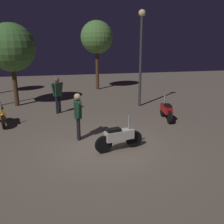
{
  "coord_description": "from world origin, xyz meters",
  "views": [
    {
      "loc": [
        -1.47,
        -7.41,
        3.32
      ],
      "look_at": [
        0.46,
        0.68,
        1.0
      ],
      "focal_mm": 39.36,
      "sensor_mm": 36.0,
      "label": 1
    }
  ],
  "objects_px": {
    "person_bystander_far": "(78,113)",
    "motorcycle_red_parked_left": "(166,110)",
    "motorcycle_orange_parked_right": "(1,115)",
    "streetlamp_near": "(141,47)",
    "motorcycle_white_foreground": "(119,137)",
    "person_rider_beside": "(58,92)"
  },
  "relations": [
    {
      "from": "person_rider_beside",
      "to": "streetlamp_near",
      "type": "height_order",
      "value": "streetlamp_near"
    },
    {
      "from": "motorcycle_red_parked_left",
      "to": "streetlamp_near",
      "type": "relative_size",
      "value": 0.33
    },
    {
      "from": "motorcycle_white_foreground",
      "to": "person_bystander_far",
      "type": "xyz_separation_m",
      "value": [
        -1.17,
        1.21,
        0.56
      ]
    },
    {
      "from": "streetlamp_near",
      "to": "motorcycle_white_foreground",
      "type": "bearing_deg",
      "value": -115.85
    },
    {
      "from": "motorcycle_red_parked_left",
      "to": "person_rider_beside",
      "type": "relative_size",
      "value": 0.93
    },
    {
      "from": "motorcycle_white_foreground",
      "to": "motorcycle_orange_parked_right",
      "type": "distance_m",
      "value": 5.5
    },
    {
      "from": "motorcycle_red_parked_left",
      "to": "motorcycle_orange_parked_right",
      "type": "relative_size",
      "value": 1.02
    },
    {
      "from": "motorcycle_red_parked_left",
      "to": "motorcycle_orange_parked_right",
      "type": "height_order",
      "value": "same"
    },
    {
      "from": "motorcycle_red_parked_left",
      "to": "motorcycle_orange_parked_right",
      "type": "bearing_deg",
      "value": 91.76
    },
    {
      "from": "motorcycle_white_foreground",
      "to": "person_rider_beside",
      "type": "distance_m",
      "value": 5.25
    },
    {
      "from": "motorcycle_white_foreground",
      "to": "person_bystander_far",
      "type": "height_order",
      "value": "person_bystander_far"
    },
    {
      "from": "motorcycle_red_parked_left",
      "to": "motorcycle_orange_parked_right",
      "type": "xyz_separation_m",
      "value": [
        -7.07,
        0.93,
        0.0
      ]
    },
    {
      "from": "motorcycle_white_foreground",
      "to": "motorcycle_orange_parked_right",
      "type": "height_order",
      "value": "same"
    },
    {
      "from": "motorcycle_red_parked_left",
      "to": "person_bystander_far",
      "type": "height_order",
      "value": "person_bystander_far"
    },
    {
      "from": "person_bystander_far",
      "to": "streetlamp_near",
      "type": "height_order",
      "value": "streetlamp_near"
    },
    {
      "from": "motorcycle_white_foreground",
      "to": "motorcycle_red_parked_left",
      "type": "distance_m",
      "value": 3.93
    },
    {
      "from": "streetlamp_near",
      "to": "motorcycle_orange_parked_right",
      "type": "bearing_deg",
      "value": -165.26
    },
    {
      "from": "person_rider_beside",
      "to": "person_bystander_far",
      "type": "height_order",
      "value": "person_rider_beside"
    },
    {
      "from": "motorcycle_orange_parked_right",
      "to": "streetlamp_near",
      "type": "height_order",
      "value": "streetlamp_near"
    },
    {
      "from": "person_bystander_far",
      "to": "motorcycle_red_parked_left",
      "type": "bearing_deg",
      "value": -160.4
    },
    {
      "from": "motorcycle_orange_parked_right",
      "to": "person_bystander_far",
      "type": "height_order",
      "value": "person_bystander_far"
    },
    {
      "from": "motorcycle_red_parked_left",
      "to": "person_bystander_far",
      "type": "bearing_deg",
      "value": 118.8
    }
  ]
}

